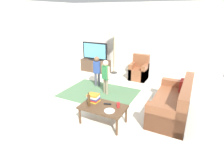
% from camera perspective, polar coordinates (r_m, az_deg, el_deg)
% --- Properties ---
extents(ground, '(7.80, 7.80, 0.00)m').
position_cam_1_polar(ground, '(4.95, -3.13, -9.22)').
color(ground, beige).
extents(wall_back, '(6.00, 0.12, 2.70)m').
position_cam_1_polar(wall_back, '(7.17, 8.72, 11.10)').
color(wall_back, silver).
rests_on(wall_back, ground).
extents(wall_left, '(0.12, 6.00, 2.70)m').
position_cam_1_polar(wall_left, '(6.47, -27.48, 8.23)').
color(wall_left, silver).
rests_on(wall_left, ground).
extents(area_rug, '(2.20, 1.60, 0.01)m').
position_cam_1_polar(area_rug, '(5.54, -4.12, -5.88)').
color(area_rug, '#4C724C').
rests_on(area_rug, ground).
extents(tv_stand, '(1.20, 0.44, 0.50)m').
position_cam_1_polar(tv_stand, '(7.44, -5.24, 2.83)').
color(tv_stand, '#4C3828').
rests_on(tv_stand, ground).
extents(tv, '(1.10, 0.28, 0.71)m').
position_cam_1_polar(tv, '(7.28, -5.47, 7.34)').
color(tv, black).
rests_on(tv, tv_stand).
extents(couch, '(0.80, 1.80, 0.86)m').
position_cam_1_polar(couch, '(4.58, 19.36, -8.78)').
color(couch, brown).
rests_on(couch, ground).
extents(armchair, '(0.60, 0.60, 0.90)m').
position_cam_1_polar(armchair, '(6.64, 8.67, 1.07)').
color(armchair, brown).
rests_on(armchair, ground).
extents(floor_lamp, '(0.36, 0.36, 1.78)m').
position_cam_1_polar(floor_lamp, '(6.95, 0.62, 12.67)').
color(floor_lamp, '#262626').
rests_on(floor_lamp, ground).
extents(child_near_tv, '(0.33, 0.18, 1.02)m').
position_cam_1_polar(child_near_tv, '(5.85, -4.82, 1.89)').
color(child_near_tv, '#4C4C59').
rests_on(child_near_tv, ground).
extents(child_center, '(0.33, 0.21, 1.05)m').
position_cam_1_polar(child_center, '(5.27, -2.04, 0.16)').
color(child_center, gray).
rests_on(child_center, ground).
extents(coffee_table, '(1.00, 0.60, 0.42)m').
position_cam_1_polar(coffee_table, '(3.99, -2.88, -10.67)').
color(coffee_table, '#513823').
rests_on(coffee_table, ground).
extents(book_stack, '(0.27, 0.23, 0.18)m').
position_cam_1_polar(book_stack, '(4.14, -5.90, -7.42)').
color(book_stack, yellow).
rests_on(book_stack, coffee_table).
extents(bottle, '(0.06, 0.06, 0.32)m').
position_cam_1_polar(bottle, '(3.95, -7.37, -8.15)').
color(bottle, '#4C3319').
rests_on(bottle, coffee_table).
extents(tv_remote, '(0.18, 0.10, 0.02)m').
position_cam_1_polar(tv_remote, '(4.04, -1.42, -9.35)').
color(tv_remote, black).
rests_on(tv_remote, coffee_table).
extents(soda_can, '(0.07, 0.07, 0.12)m').
position_cam_1_polar(soda_can, '(3.89, 2.00, -9.69)').
color(soda_can, red).
rests_on(soda_can, coffee_table).
extents(plate, '(0.22, 0.22, 0.02)m').
position_cam_1_polar(plate, '(3.78, -0.82, -11.51)').
color(plate, white).
rests_on(plate, coffee_table).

